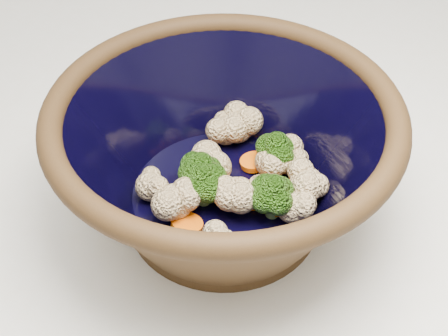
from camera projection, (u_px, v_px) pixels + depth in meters
mixing_bowl at (224, 157)px, 0.55m from camera, size 0.36×0.36×0.13m
vegetable_pile at (239, 175)px, 0.57m from camera, size 0.15×0.15×0.05m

